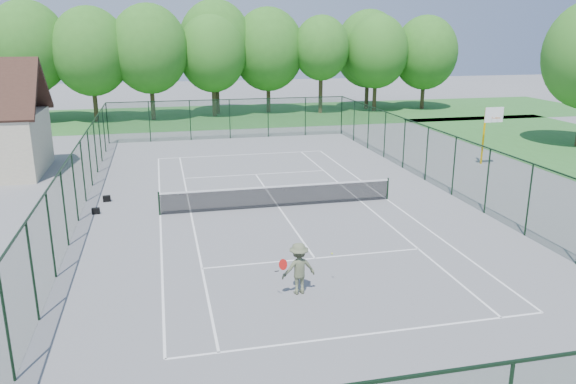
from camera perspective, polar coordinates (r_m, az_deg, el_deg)
The scene contains 10 objects.
ground at distance 26.59m, azimuth -0.96°, elevation -1.53°, with size 140.00×140.00×0.00m, color gray.
grass_far at distance 55.63m, azimuth -7.46°, elevation 7.66°, with size 80.00×16.00×0.01m, color #32722D.
court_lines at distance 26.59m, azimuth -0.96°, elevation -1.52°, with size 11.05×23.85×0.01m.
tennis_net at distance 26.42m, azimuth -0.97°, elevation -0.34°, with size 11.08×0.08×1.10m.
fence_enclosure at distance 26.16m, azimuth -0.98°, elevation 1.73°, with size 18.05×36.05×3.02m.
tree_line_far at distance 55.08m, azimuth -7.69°, elevation 13.83°, with size 39.40×6.40×9.70m.
basketball_goal at distance 36.38m, azimuth 19.77°, elevation 6.50°, with size 1.20×1.43×3.65m.
sports_bag_a at distance 27.01m, azimuth -18.95°, elevation -1.84°, with size 0.35×0.21×0.28m, color black.
sports_bag_b at distance 28.79m, azimuth -17.94°, elevation -0.64°, with size 0.37×0.23×0.29m, color black.
tennis_player at distance 17.82m, azimuth 1.10°, elevation -7.77°, with size 2.12×0.84×1.69m.
Camera 1 is at (-5.23, -24.79, 8.06)m, focal length 35.00 mm.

